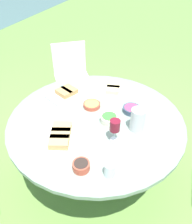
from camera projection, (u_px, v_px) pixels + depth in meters
The scene contains 13 objects.
ground_plane at pixel (96, 170), 2.30m from camera, with size 40.00×40.00×0.00m, color #668E42.
dining_table at pixel (96, 125), 1.92m from camera, with size 1.49×1.49×0.71m.
chair_far_back at pixel (71, 72), 2.91m from camera, with size 0.60×0.60×0.89m.
water_pitcher at pixel (137, 120), 1.69m from camera, with size 0.12×0.11×0.19m.
wine_glass at pixel (115, 126), 1.57m from camera, with size 0.08×0.08×0.19m.
platter_bread_main at pixel (113, 90), 2.16m from camera, with size 0.38×0.26×0.06m.
platter_charcuterie at pixel (65, 93), 2.11m from camera, with size 0.37×0.34×0.07m.
platter_sandwich_side at pixel (61, 136), 1.64m from camera, with size 0.38×0.32×0.07m.
bowl_fries at pixel (92, 105), 1.97m from camera, with size 0.15×0.15×0.04m.
bowl_salad at pixel (109, 118), 1.80m from camera, with size 0.15×0.15×0.06m.
bowl_olives at pixel (81, 166), 1.42m from camera, with size 0.12×0.12×0.06m.
bowl_dip_red at pixel (132, 109), 1.91m from camera, with size 0.15×0.15×0.05m.
cup_water_near at pixel (110, 170), 1.37m from camera, with size 0.07×0.07×0.10m.
Camera 1 is at (-1.35, -0.51, 1.89)m, focal length 35.00 mm.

